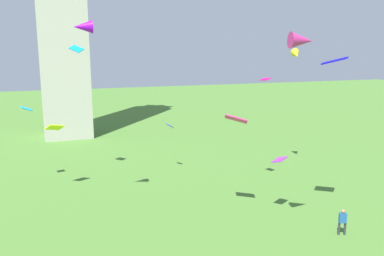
# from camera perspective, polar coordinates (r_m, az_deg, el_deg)

# --- Properties ---
(person_2) EXTENTS (0.52, 0.41, 1.75)m
(person_2) POSITION_cam_1_polar(r_m,az_deg,el_deg) (28.42, 20.76, -12.28)
(person_2) COLOR #2D3338
(person_2) RESTS_ON ground_plane
(kite_flying_0) EXTENTS (1.93, 1.96, 0.58)m
(kite_flying_0) POSITION_cam_1_polar(r_m,az_deg,el_deg) (28.22, 19.77, 9.07)
(kite_flying_0) COLOR #120DB7
(kite_flying_1) EXTENTS (1.07, 0.98, 0.52)m
(kite_flying_1) POSITION_cam_1_polar(r_m,az_deg,el_deg) (37.56, -22.66, 2.58)
(kite_flying_1) COLOR #1399E9
(kite_flying_2) EXTENTS (1.63, 1.36, 0.76)m
(kite_flying_2) POSITION_cam_1_polar(r_m,az_deg,el_deg) (35.01, -19.07, 0.08)
(kite_flying_2) COLOR #DCEC10
(kite_flying_3) EXTENTS (1.83, 1.75, 0.87)m
(kite_flying_3) POSITION_cam_1_polar(r_m,az_deg,el_deg) (28.05, 6.34, 1.30)
(kite_flying_3) COLOR #C72874
(kite_flying_4) EXTENTS (1.49, 1.18, 0.97)m
(kite_flying_4) POSITION_cam_1_polar(r_m,az_deg,el_deg) (23.16, 15.41, 11.99)
(kite_flying_4) COLOR #BA2979
(kite_flying_5) EXTENTS (1.27, 1.58, 1.17)m
(kite_flying_5) POSITION_cam_1_polar(r_m,az_deg,el_deg) (40.09, 14.69, 10.16)
(kite_flying_5) COLOR gold
(kite_flying_6) EXTENTS (1.35, 1.20, 0.71)m
(kite_flying_6) POSITION_cam_1_polar(r_m,az_deg,el_deg) (37.30, -16.23, 10.85)
(kite_flying_6) COLOR #0A8CEA
(kite_flying_7) EXTENTS (0.79, 0.97, 0.55)m
(kite_flying_7) POSITION_cam_1_polar(r_m,az_deg,el_deg) (39.08, -3.25, 0.36)
(kite_flying_7) COLOR #4C31D4
(kite_flying_8) EXTENTS (0.79, 1.00, 0.25)m
(kite_flying_8) POSITION_cam_1_polar(r_m,az_deg,el_deg) (33.92, 10.45, 6.90)
(kite_flying_8) COLOR #EE0C75
(kite_flying_9) EXTENTS (1.27, 0.89, 0.92)m
(kite_flying_9) POSITION_cam_1_polar(r_m,az_deg,el_deg) (28.47, -15.35, 13.80)
(kite_flying_9) COLOR #950CEC
(kite_flying_10) EXTENTS (1.33, 1.23, 0.40)m
(kite_flying_10) POSITION_cam_1_polar(r_m,az_deg,el_deg) (29.52, 12.43, -4.43)
(kite_flying_10) COLOR purple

